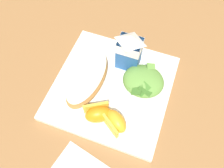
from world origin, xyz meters
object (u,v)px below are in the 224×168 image
at_px(cheesy_pizza_bread, 87,78).
at_px(orange_wedge_front, 97,113).
at_px(white_plate, 112,87).
at_px(orange_wedge_middle, 115,122).
at_px(milk_carton, 129,50).
at_px(green_salad_pile, 143,81).

distance_m(cheesy_pizza_bread, orange_wedge_front, 0.10).
relative_size(white_plate, cheesy_pizza_bread, 1.62).
distance_m(white_plate, orange_wedge_middle, 0.10).
distance_m(milk_carton, orange_wedge_front, 0.17).
xyz_separation_m(green_salad_pile, orange_wedge_front, (-0.07, -0.11, -0.00)).
bearing_deg(cheesy_pizza_bread, green_salad_pile, 15.98).
xyz_separation_m(white_plate, orange_wedge_front, (-0.00, -0.09, 0.03)).
xyz_separation_m(milk_carton, orange_wedge_front, (-0.02, -0.16, -0.04)).
height_order(cheesy_pizza_bread, milk_carton, milk_carton).
xyz_separation_m(cheesy_pizza_bread, green_salad_pile, (0.13, 0.04, 0.00)).
bearing_deg(cheesy_pizza_bread, orange_wedge_front, -53.81).
distance_m(orange_wedge_front, orange_wedge_middle, 0.04).
bearing_deg(green_salad_pile, white_plate, -157.82).
bearing_deg(orange_wedge_front, cheesy_pizza_bread, 126.19).
bearing_deg(green_salad_pile, cheesy_pizza_bread, -164.02).
height_order(white_plate, green_salad_pile, green_salad_pile).
xyz_separation_m(white_plate, green_salad_pile, (0.07, 0.03, 0.03)).
bearing_deg(milk_carton, cheesy_pizza_bread, -132.13).
distance_m(cheesy_pizza_bread, milk_carton, 0.12).
height_order(cheesy_pizza_bread, green_salad_pile, green_salad_pile).
distance_m(green_salad_pile, milk_carton, 0.08).
height_order(milk_carton, orange_wedge_middle, milk_carton).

